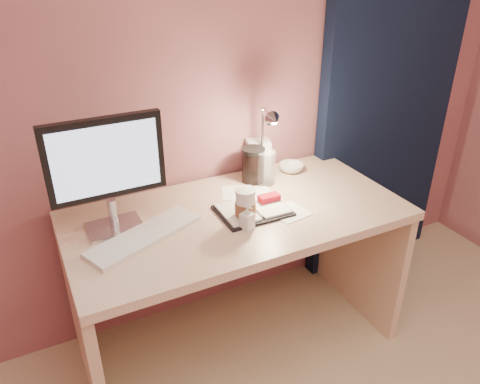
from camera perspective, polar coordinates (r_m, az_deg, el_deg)
name	(u,v)px	position (r m, az deg, el deg)	size (l,w,h in m)	color
room	(378,73)	(2.55, 16.44, 13.71)	(3.50, 3.50, 3.50)	#C6B28E
desk	(230,248)	(2.12, -1.18, -6.81)	(1.40, 0.70, 0.73)	beige
monitor	(106,165)	(1.77, -16.04, 3.14)	(0.43, 0.15, 0.46)	silver
keyboard	(145,236)	(1.81, -11.54, -5.26)	(0.46, 0.14, 0.02)	silver
planner	(254,209)	(1.94, 1.76, -2.07)	(0.29, 0.22, 0.05)	black
paper_a	(289,212)	(1.95, 5.99, -2.46)	(0.14, 0.14, 0.00)	white
paper_b	(259,194)	(2.08, 2.28, -0.29)	(0.13, 0.13, 0.00)	white
paper_c	(238,193)	(2.09, -0.29, -0.08)	(0.14, 0.14, 0.00)	white
coffee_cup	(245,206)	(1.86, 0.65, -1.72)	(0.08, 0.08, 0.14)	silver
clear_cup	(266,168)	(2.15, 3.13, 3.00)	(0.09, 0.09, 0.16)	white
bowl	(291,168)	(2.30, 6.26, 2.98)	(0.12, 0.12, 0.04)	silver
lotion_bottle	(247,217)	(1.81, 0.88, -3.13)	(0.05, 0.05, 0.10)	silver
dark_jar	(253,167)	(2.17, 1.61, 3.12)	(0.10, 0.10, 0.15)	black
product_box	(258,156)	(2.26, 2.22, 4.37)	(0.11, 0.09, 0.16)	silver
desk_lamp	(276,138)	(2.08, 4.37, 6.59)	(0.11, 0.23, 0.37)	silver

